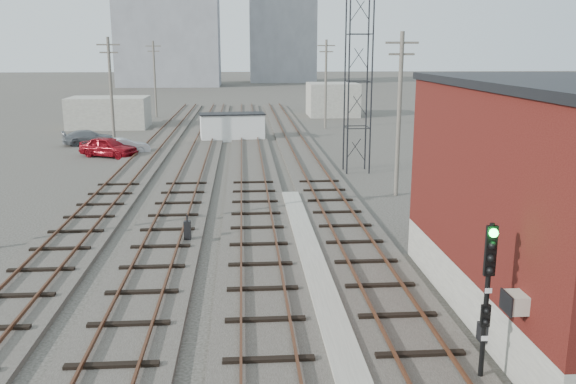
{
  "coord_description": "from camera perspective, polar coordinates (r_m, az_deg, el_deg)",
  "views": [
    {
      "loc": [
        -2.06,
        -4.95,
        8.08
      ],
      "look_at": [
        -0.22,
        19.95,
        2.2
      ],
      "focal_mm": 38.0,
      "sensor_mm": 36.0,
      "label": 1
    }
  ],
  "objects": [
    {
      "name": "switch_stand",
      "position": [
        26.19,
        -9.39,
        -3.63
      ],
      "size": [
        0.29,
        0.29,
        1.18
      ],
      "rotation": [
        0.0,
        0.0,
        -0.06
      ],
      "color": "black",
      "rests_on": "ground"
    },
    {
      "name": "brick_building",
      "position": [
        19.96,
        24.51,
        -0.85
      ],
      "size": [
        6.54,
        12.2,
        7.22
      ],
      "color": "gray",
      "rests_on": "ground"
    },
    {
      "name": "utility_pole_right_b",
      "position": [
        63.62,
        3.56,
        10.27
      ],
      "size": [
        1.8,
        0.24,
        9.0
      ],
      "color": "#595147",
      "rests_on": "ground"
    },
    {
      "name": "utility_pole_left_c",
      "position": [
        75.75,
        -12.37,
        10.47
      ],
      "size": [
        1.8,
        0.24,
        9.0
      ],
      "color": "#595147",
      "rests_on": "ground"
    },
    {
      "name": "apartment_left",
      "position": [
        141.03,
        -11.15,
        15.83
      ],
      "size": [
        22.0,
        14.0,
        30.0
      ],
      "primitive_type": "cube",
      "color": "gray",
      "rests_on": "ground"
    },
    {
      "name": "track_mid_left",
      "position": [
        44.8,
        -8.58,
        2.85
      ],
      "size": [
        3.2,
        90.0,
        0.39
      ],
      "color": "#332D28",
      "rests_on": "ground"
    },
    {
      "name": "track_left",
      "position": [
        45.28,
        -13.64,
        2.73
      ],
      "size": [
        3.2,
        90.0,
        0.39
      ],
      "color": "#332D28",
      "rests_on": "ground"
    },
    {
      "name": "apartment_right",
      "position": [
        155.36,
        -0.54,
        15.07
      ],
      "size": [
        16.0,
        12.0,
        26.0
      ],
      "primitive_type": "cube",
      "color": "gray",
      "rests_on": "ground"
    },
    {
      "name": "platform_curb",
      "position": [
        20.71,
        3.24,
        -9.35
      ],
      "size": [
        0.9,
        28.0,
        0.26
      ],
      "primitive_type": "cube",
      "color": "gray",
      "rests_on": "ground"
    },
    {
      "name": "shed_right",
      "position": [
        76.01,
        4.19,
        8.63
      ],
      "size": [
        6.0,
        6.0,
        4.0
      ],
      "primitive_type": "cube",
      "color": "gray",
      "rests_on": "ground"
    },
    {
      "name": "shed_left",
      "position": [
        66.75,
        -16.4,
        7.15
      ],
      "size": [
        8.0,
        5.0,
        3.2
      ],
      "primitive_type": "cube",
      "color": "gray",
      "rests_on": "ground"
    },
    {
      "name": "car_red",
      "position": [
        48.69,
        -16.47,
        4.08
      ],
      "size": [
        4.88,
        3.58,
        1.55
      ],
      "primitive_type": "imported",
      "rotation": [
        0.0,
        0.0,
        1.13
      ],
      "color": "maroon",
      "rests_on": "ground"
    },
    {
      "name": "car_silver",
      "position": [
        49.38,
        -15.1,
        4.14
      ],
      "size": [
        4.16,
        2.59,
        1.29
      ],
      "primitive_type": "imported",
      "rotation": [
        0.0,
        0.0,
        1.91
      ],
      "color": "#ACAFB4",
      "rests_on": "ground"
    },
    {
      "name": "track_right",
      "position": [
        44.9,
        1.66,
        3.02
      ],
      "size": [
        3.2,
        90.0,
        0.39
      ],
      "color": "#332D28",
      "rests_on": "ground"
    },
    {
      "name": "car_grey",
      "position": [
        55.41,
        -18.13,
        4.88
      ],
      "size": [
        4.76,
        3.22,
        1.28
      ],
      "primitive_type": "imported",
      "rotation": [
        0.0,
        0.0,
        1.93
      ],
      "color": "slate",
      "rests_on": "ground"
    },
    {
      "name": "site_trailer",
      "position": [
        55.49,
        -5.24,
        6.11
      ],
      "size": [
        6.07,
        3.16,
        2.46
      ],
      "rotation": [
        0.0,
        0.0,
        0.11
      ],
      "color": "white",
      "rests_on": "ground"
    },
    {
      "name": "signal_mast",
      "position": [
        15.48,
        18.17,
        -8.84
      ],
      "size": [
        0.4,
        0.41,
        4.12
      ],
      "color": "gray",
      "rests_on": "ground"
    },
    {
      "name": "utility_pole_right_a",
      "position": [
        34.2,
        10.37,
        7.53
      ],
      "size": [
        1.8,
        0.24,
        9.0
      ],
      "color": "#595147",
      "rests_on": "ground"
    },
    {
      "name": "track_mid_right",
      "position": [
        44.67,
        -3.45,
        2.94
      ],
      "size": [
        3.2,
        90.0,
        0.39
      ],
      "color": "#332D28",
      "rests_on": "ground"
    },
    {
      "name": "utility_pole_left_b",
      "position": [
        51.14,
        -16.22,
        9.05
      ],
      "size": [
        1.8,
        0.24,
        9.0
      ],
      "color": "#595147",
      "rests_on": "ground"
    },
    {
      "name": "ground",
      "position": [
        65.49,
        -2.42,
        6.15
      ],
      "size": [
        320.0,
        320.0,
        0.0
      ],
      "primitive_type": "plane",
      "color": "#282621",
      "rests_on": "ground"
    },
    {
      "name": "lattice_tower",
      "position": [
        40.67,
        6.63,
        12.35
      ],
      "size": [
        1.6,
        1.6,
        15.0
      ],
      "color": "black",
      "rests_on": "ground"
    }
  ]
}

